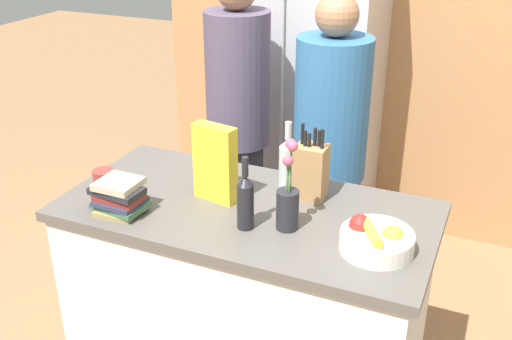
% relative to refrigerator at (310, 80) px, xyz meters
% --- Properties ---
extents(kitchen_island, '(1.46, 0.73, 0.92)m').
position_rel_refrigerator_xyz_m(kitchen_island, '(0.22, -1.40, -0.56)').
color(kitchen_island, silver).
rests_on(kitchen_island, ground_plane).
extents(back_wall_wood, '(2.66, 0.12, 2.60)m').
position_rel_refrigerator_xyz_m(back_wall_wood, '(0.22, 0.36, 0.28)').
color(back_wall_wood, '#AD7A4C').
rests_on(back_wall_wood, ground_plane).
extents(refrigerator, '(0.77, 0.62, 2.05)m').
position_rel_refrigerator_xyz_m(refrigerator, '(0.00, 0.00, 0.00)').
color(refrigerator, '#B7B7BC').
rests_on(refrigerator, ground_plane).
extents(fruit_bowl, '(0.26, 0.26, 0.11)m').
position_rel_refrigerator_xyz_m(fruit_bowl, '(0.76, -1.50, -0.06)').
color(fruit_bowl, silver).
rests_on(fruit_bowl, kitchen_island).
extents(knife_block, '(0.12, 0.10, 0.31)m').
position_rel_refrigerator_xyz_m(knife_block, '(0.42, -1.22, 0.01)').
color(knife_block, '#A87A4C').
rests_on(knife_block, kitchen_island).
extents(flower_vase, '(0.08, 0.08, 0.35)m').
position_rel_refrigerator_xyz_m(flower_vase, '(0.43, -1.48, 0.01)').
color(flower_vase, '#232328').
rests_on(flower_vase, kitchen_island).
extents(cereal_box, '(0.19, 0.09, 0.31)m').
position_rel_refrigerator_xyz_m(cereal_box, '(0.08, -1.39, 0.05)').
color(cereal_box, yellow).
rests_on(cereal_box, kitchen_island).
extents(coffee_mug, '(0.12, 0.09, 0.08)m').
position_rel_refrigerator_xyz_m(coffee_mug, '(-0.38, -1.49, -0.06)').
color(coffee_mug, '#99332D').
rests_on(coffee_mug, kitchen_island).
extents(book_stack, '(0.21, 0.16, 0.13)m').
position_rel_refrigerator_xyz_m(book_stack, '(-0.20, -1.63, -0.04)').
color(book_stack, '#99844C').
rests_on(book_stack, kitchen_island).
extents(bottle_oil, '(0.06, 0.06, 0.28)m').
position_rel_refrigerator_xyz_m(bottle_oil, '(0.29, -1.54, 0.01)').
color(bottle_oil, black).
rests_on(bottle_oil, kitchen_island).
extents(bottle_vinegar, '(0.07, 0.07, 0.28)m').
position_rel_refrigerator_xyz_m(bottle_vinegar, '(0.30, -1.16, 0.01)').
color(bottle_vinegar, '#B2BCC1').
rests_on(bottle_vinegar, kitchen_island).
extents(person_at_sink, '(0.33, 0.33, 1.71)m').
position_rel_refrigerator_xyz_m(person_at_sink, '(-0.19, -0.59, -0.06)').
color(person_at_sink, '#383842').
rests_on(person_at_sink, ground_plane).
extents(person_in_blue, '(0.35, 0.35, 1.65)m').
position_rel_refrigerator_xyz_m(person_in_blue, '(0.35, -0.73, -0.10)').
color(person_in_blue, '#383842').
rests_on(person_in_blue, ground_plane).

